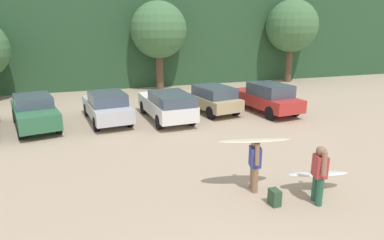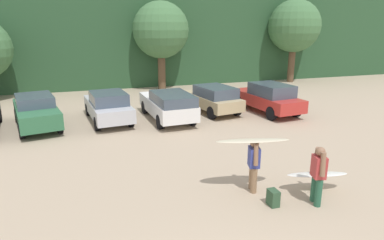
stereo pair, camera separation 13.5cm
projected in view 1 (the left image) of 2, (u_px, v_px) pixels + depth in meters
name	position (u px, v px, depth m)	size (l,w,h in m)	color
hillside_ridge	(102.00, 36.00, 30.01)	(108.00, 12.00, 7.62)	#284C2D
tree_right	(159.00, 30.00, 24.63)	(4.16, 4.16, 6.48)	brown
tree_left	(292.00, 26.00, 27.88)	(4.30, 4.30, 6.83)	brown
parked_car_forest_green	(34.00, 111.00, 15.78)	(2.62, 4.79, 1.54)	#2D6642
parked_car_silver	(107.00, 106.00, 16.79)	(2.24, 4.68, 1.55)	silver
parked_car_white	(167.00, 104.00, 17.00)	(2.05, 4.83, 1.54)	white
parked_car_tan	(211.00, 98.00, 18.60)	(2.40, 4.27, 1.52)	tan
parked_car_red	(267.00, 97.00, 18.63)	(2.21, 4.83, 1.65)	#B72D28
person_adult	(255.00, 162.00, 9.68)	(0.39, 0.75, 1.60)	#8C6B4C
person_child	(318.00, 172.00, 9.69)	(0.26, 0.44, 1.06)	#26593F
person_companion	(319.00, 172.00, 8.96)	(0.40, 0.67, 1.64)	#26593F
surfboard_cream	(254.00, 140.00, 9.48)	(2.21, 1.03, 0.15)	beige
surfboard_white	(318.00, 174.00, 9.80)	(1.88, 0.92, 0.14)	white
backpack_dropped	(275.00, 197.00, 9.03)	(0.24, 0.34, 0.45)	#2D4C33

